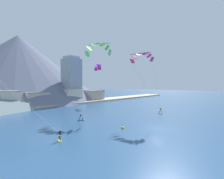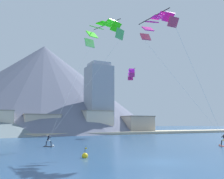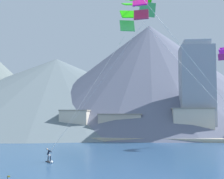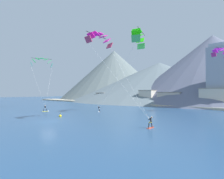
{
  "view_description": "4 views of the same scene",
  "coord_description": "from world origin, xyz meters",
  "px_view_note": "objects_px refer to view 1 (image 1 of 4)",
  "views": [
    {
      "loc": [
        -31.07,
        -15.64,
        8.73
      ],
      "look_at": [
        1.46,
        12.92,
        7.27
      ],
      "focal_mm": 28.0,
      "sensor_mm": 36.0,
      "label": 1
    },
    {
      "loc": [
        -12.54,
        -16.69,
        3.08
      ],
      "look_at": [
        1.74,
        11.83,
        7.4
      ],
      "focal_mm": 40.0,
      "sensor_mm": 36.0,
      "label": 2
    },
    {
      "loc": [
        5.93,
        -17.84,
        5.58
      ],
      "look_at": [
        2.06,
        18.2,
        8.32
      ],
      "focal_mm": 50.0,
      "sensor_mm": 36.0,
      "label": 3
    },
    {
      "loc": [
        28.85,
        -15.49,
        5.1
      ],
      "look_at": [
        0.72,
        15.88,
        5.9
      ],
      "focal_mm": 28.0,
      "sensor_mm": 36.0,
      "label": 4
    }
  ],
  "objects_px": {
    "parafoil_kite_near_trail": "(142,57)",
    "parafoil_kite_distant_high_outer": "(98,67)",
    "kitesurfer_near_lead": "(82,118)",
    "kitesurfer_near_trail": "(160,112)",
    "kitesurfer_mid_center": "(59,137)",
    "parafoil_kite_near_lead": "(98,48)",
    "race_marker_buoy": "(123,128)"
  },
  "relations": [
    {
      "from": "kitesurfer_near_lead",
      "to": "kitesurfer_near_trail",
      "type": "distance_m",
      "value": 23.15
    },
    {
      "from": "kitesurfer_near_lead",
      "to": "race_marker_buoy",
      "type": "height_order",
      "value": "kitesurfer_near_lead"
    },
    {
      "from": "parafoil_kite_near_lead",
      "to": "kitesurfer_near_trail",
      "type": "bearing_deg",
      "value": -50.8
    },
    {
      "from": "race_marker_buoy",
      "to": "kitesurfer_mid_center",
      "type": "bearing_deg",
      "value": 166.07
    },
    {
      "from": "kitesurfer_near_trail",
      "to": "parafoil_kite_near_lead",
      "type": "relative_size",
      "value": 0.09
    },
    {
      "from": "kitesurfer_mid_center",
      "to": "parafoil_kite_near_trail",
      "type": "relative_size",
      "value": 0.12
    },
    {
      "from": "parafoil_kite_near_lead",
      "to": "parafoil_kite_distant_high_outer",
      "type": "height_order",
      "value": "parafoil_kite_near_lead"
    },
    {
      "from": "kitesurfer_near_lead",
      "to": "parafoil_kite_near_lead",
      "type": "xyz_separation_m",
      "value": [
        9.63,
        4.28,
        18.61
      ]
    },
    {
      "from": "parafoil_kite_near_trail",
      "to": "parafoil_kite_distant_high_outer",
      "type": "distance_m",
      "value": 33.07
    },
    {
      "from": "kitesurfer_near_trail",
      "to": "parafoil_kite_near_trail",
      "type": "bearing_deg",
      "value": -178.55
    },
    {
      "from": "kitesurfer_near_trail",
      "to": "kitesurfer_mid_center",
      "type": "height_order",
      "value": "kitesurfer_mid_center"
    },
    {
      "from": "kitesurfer_mid_center",
      "to": "parafoil_kite_distant_high_outer",
      "type": "xyz_separation_m",
      "value": [
        36.19,
        28.85,
        15.26
      ]
    },
    {
      "from": "parafoil_kite_near_trail",
      "to": "parafoil_kite_distant_high_outer",
      "type": "xyz_separation_m",
      "value": [
        14.15,
        29.88,
        0.57
      ]
    },
    {
      "from": "kitesurfer_near_lead",
      "to": "kitesurfer_mid_center",
      "type": "bearing_deg",
      "value": -142.26
    },
    {
      "from": "parafoil_kite_distant_high_outer",
      "to": "race_marker_buoy",
      "type": "bearing_deg",
      "value": -127.21
    },
    {
      "from": "parafoil_kite_near_trail",
      "to": "kitesurfer_near_lead",
      "type": "bearing_deg",
      "value": 136.49
    },
    {
      "from": "kitesurfer_near_lead",
      "to": "kitesurfer_near_trail",
      "type": "xyz_separation_m",
      "value": [
        21.03,
        -9.69,
        0.07
      ]
    },
    {
      "from": "parafoil_kite_near_lead",
      "to": "race_marker_buoy",
      "type": "bearing_deg",
      "value": -119.47
    },
    {
      "from": "parafoil_kite_near_lead",
      "to": "parafoil_kite_distant_high_outer",
      "type": "bearing_deg",
      "value": 46.16
    },
    {
      "from": "kitesurfer_near_trail",
      "to": "parafoil_kite_near_lead",
      "type": "distance_m",
      "value": 25.87
    },
    {
      "from": "parafoil_kite_distant_high_outer",
      "to": "parafoil_kite_near_lead",
      "type": "bearing_deg",
      "value": -133.84
    },
    {
      "from": "kitesurfer_near_lead",
      "to": "parafoil_kite_near_trail",
      "type": "height_order",
      "value": "parafoil_kite_near_trail"
    },
    {
      "from": "parafoil_kite_near_trail",
      "to": "race_marker_buoy",
      "type": "relative_size",
      "value": 14.53
    },
    {
      "from": "kitesurfer_near_lead",
      "to": "parafoil_kite_near_trail",
      "type": "xyz_separation_m",
      "value": [
        10.49,
        -9.96,
        14.75
      ]
    },
    {
      "from": "race_marker_buoy",
      "to": "parafoil_kite_near_lead",
      "type": "bearing_deg",
      "value": 60.53
    },
    {
      "from": "parafoil_kite_near_lead",
      "to": "race_marker_buoy",
      "type": "height_order",
      "value": "parafoil_kite_near_lead"
    },
    {
      "from": "parafoil_kite_near_lead",
      "to": "parafoil_kite_distant_high_outer",
      "type": "distance_m",
      "value": 21.93
    },
    {
      "from": "parafoil_kite_near_lead",
      "to": "race_marker_buoy",
      "type": "relative_size",
      "value": 18.89
    },
    {
      "from": "parafoil_kite_near_trail",
      "to": "race_marker_buoy",
      "type": "bearing_deg",
      "value": -168.97
    },
    {
      "from": "kitesurfer_mid_center",
      "to": "parafoil_kite_near_trail",
      "type": "bearing_deg",
      "value": -2.67
    },
    {
      "from": "kitesurfer_near_lead",
      "to": "race_marker_buoy",
      "type": "distance_m",
      "value": 11.92
    },
    {
      "from": "kitesurfer_near_trail",
      "to": "kitesurfer_mid_center",
      "type": "bearing_deg",
      "value": 178.66
    }
  ]
}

